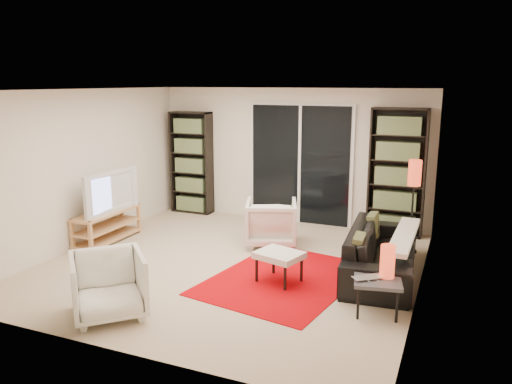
# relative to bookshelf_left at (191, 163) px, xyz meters

# --- Properties ---
(floor) EXTENTS (5.00, 5.00, 0.00)m
(floor) POSITION_rel_bookshelf_left_xyz_m (1.95, -2.33, -0.98)
(floor) COLOR beige
(floor) RESTS_ON ground
(wall_back) EXTENTS (5.00, 0.02, 2.40)m
(wall_back) POSITION_rel_bookshelf_left_xyz_m (1.95, 0.17, 0.22)
(wall_back) COLOR #EFE3CE
(wall_back) RESTS_ON ground
(wall_front) EXTENTS (5.00, 0.02, 2.40)m
(wall_front) POSITION_rel_bookshelf_left_xyz_m (1.95, -4.83, 0.22)
(wall_front) COLOR #EFE3CE
(wall_front) RESTS_ON ground
(wall_left) EXTENTS (0.02, 5.00, 2.40)m
(wall_left) POSITION_rel_bookshelf_left_xyz_m (-0.55, -2.33, 0.22)
(wall_left) COLOR #EFE3CE
(wall_left) RESTS_ON ground
(wall_right) EXTENTS (0.02, 5.00, 2.40)m
(wall_right) POSITION_rel_bookshelf_left_xyz_m (4.45, -2.33, 0.22)
(wall_right) COLOR #EFE3CE
(wall_right) RESTS_ON ground
(ceiling) EXTENTS (5.00, 5.00, 0.02)m
(ceiling) POSITION_rel_bookshelf_left_xyz_m (1.95, -2.33, 1.42)
(ceiling) COLOR white
(ceiling) RESTS_ON wall_back
(sliding_door) EXTENTS (1.92, 0.08, 2.16)m
(sliding_door) POSITION_rel_bookshelf_left_xyz_m (2.15, 0.13, 0.07)
(sliding_door) COLOR white
(sliding_door) RESTS_ON ground
(bookshelf_left) EXTENTS (0.80, 0.30, 1.95)m
(bookshelf_left) POSITION_rel_bookshelf_left_xyz_m (0.00, 0.00, 0.00)
(bookshelf_left) COLOR black
(bookshelf_left) RESTS_ON ground
(bookshelf_right) EXTENTS (0.90, 0.30, 2.10)m
(bookshelf_right) POSITION_rel_bookshelf_left_xyz_m (3.85, -0.00, 0.07)
(bookshelf_right) COLOR black
(bookshelf_right) RESTS_ON ground
(tv_stand) EXTENTS (0.41, 1.27, 0.50)m
(tv_stand) POSITION_rel_bookshelf_left_xyz_m (-0.32, -2.16, -0.71)
(tv_stand) COLOR tan
(tv_stand) RESTS_ON floor
(tv) EXTENTS (0.24, 1.14, 0.65)m
(tv) POSITION_rel_bookshelf_left_xyz_m (-0.30, -2.16, -0.15)
(tv) COLOR black
(tv) RESTS_ON tv_stand
(rug) EXTENTS (1.99, 2.47, 0.01)m
(rug) POSITION_rel_bookshelf_left_xyz_m (2.81, -2.55, -0.97)
(rug) COLOR #BB0006
(rug) RESTS_ON floor
(sofa) EXTENTS (0.99, 2.20, 0.63)m
(sofa) POSITION_rel_bookshelf_left_xyz_m (3.94, -1.87, -0.66)
(sofa) COLOR black
(sofa) RESTS_ON floor
(armchair_back) EXTENTS (0.99, 1.00, 0.72)m
(armchair_back) POSITION_rel_bookshelf_left_xyz_m (2.15, -1.30, -0.62)
(armchair_back) COLOR silver
(armchair_back) RESTS_ON floor
(armchair_front) EXTENTS (1.08, 1.08, 0.71)m
(armchair_front) POSITION_rel_bookshelf_left_xyz_m (1.40, -4.26, -0.62)
(armchair_front) COLOR silver
(armchair_front) RESTS_ON floor
(ottoman) EXTENTS (0.66, 0.59, 0.40)m
(ottoman) POSITION_rel_bookshelf_left_xyz_m (2.78, -2.66, -0.63)
(ottoman) COLOR silver
(ottoman) RESTS_ON floor
(side_table) EXTENTS (0.60, 0.60, 0.40)m
(side_table) POSITION_rel_bookshelf_left_xyz_m (4.07, -3.06, -0.62)
(side_table) COLOR #3F3F43
(side_table) RESTS_ON floor
(laptop) EXTENTS (0.41, 0.39, 0.03)m
(laptop) POSITION_rel_bookshelf_left_xyz_m (4.01, -3.15, -0.56)
(laptop) COLOR silver
(laptop) RESTS_ON side_table
(table_lamp) EXTENTS (0.16, 0.16, 0.37)m
(table_lamp) POSITION_rel_bookshelf_left_xyz_m (4.16, -2.98, -0.39)
(table_lamp) COLOR red
(table_lamp) RESTS_ON side_table
(floor_lamp) EXTENTS (0.21, 0.21, 1.40)m
(floor_lamp) POSITION_rel_bookshelf_left_xyz_m (4.20, -0.83, 0.09)
(floor_lamp) COLOR black
(floor_lamp) RESTS_ON floor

